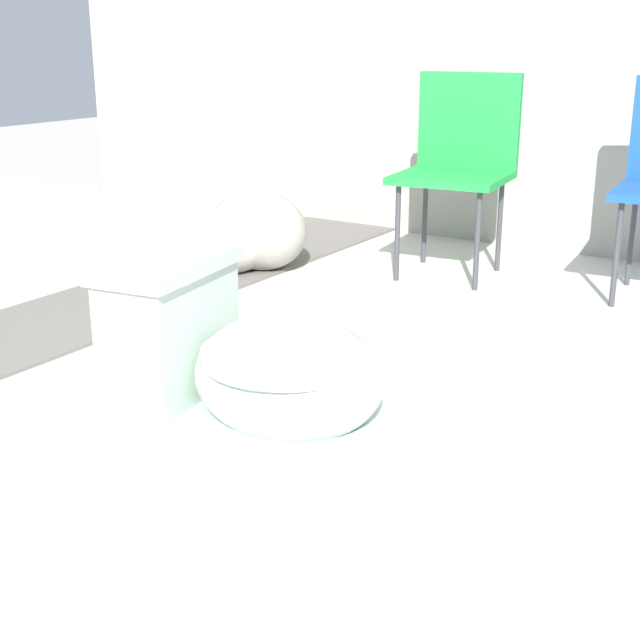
# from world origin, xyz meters

# --- Properties ---
(ground_plane) EXTENTS (14.00, 14.00, 0.00)m
(ground_plane) POSITION_xyz_m (0.00, 0.00, 0.00)
(ground_plane) COLOR #B7B2A8
(toilet) EXTENTS (0.68, 0.46, 0.52)m
(toilet) POSITION_xyz_m (0.14, 0.24, 0.22)
(toilet) COLOR #B2C6B7
(toilet) RESTS_ON ground
(folding_chair_left) EXTENTS (0.49, 0.49, 0.83)m
(folding_chair_left) POSITION_xyz_m (-0.25, 2.23, 0.51)
(folding_chair_left) COLOR #1E8C38
(folding_chair_left) RESTS_ON ground
(boulder_near) EXTENTS (0.46, 0.53, 0.29)m
(boulder_near) POSITION_xyz_m (-1.05, 1.67, 0.14)
(boulder_near) COLOR #ADA899
(boulder_near) RESTS_ON ground
(boulder_far) EXTENTS (0.49, 0.39, 0.35)m
(boulder_far) POSITION_xyz_m (-0.99, 1.78, 0.18)
(boulder_far) COLOR gray
(boulder_far) RESTS_ON ground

